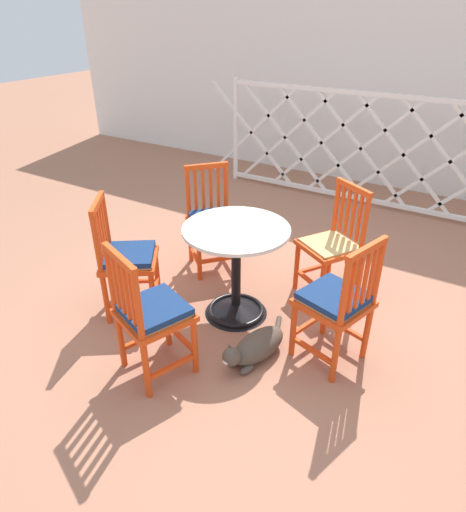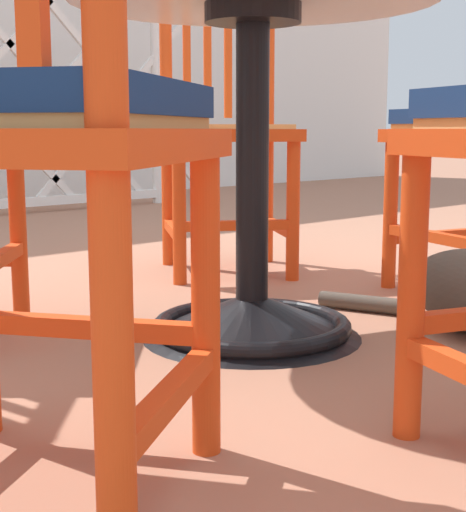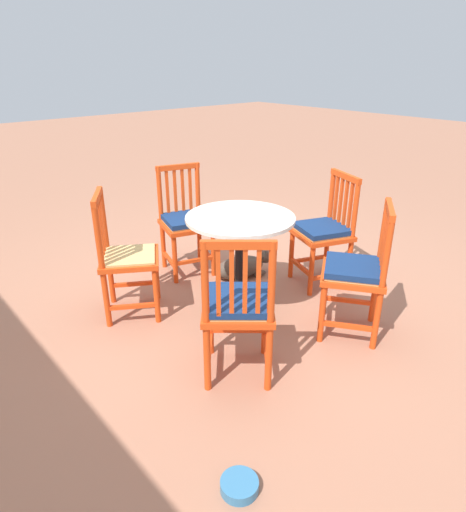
{
  "view_description": "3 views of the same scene",
  "coord_description": "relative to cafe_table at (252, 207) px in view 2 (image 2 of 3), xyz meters",
  "views": [
    {
      "loc": [
        1.32,
        -2.33,
        2.08
      ],
      "look_at": [
        -0.1,
        0.04,
        0.52
      ],
      "focal_mm": 31.3,
      "sensor_mm": 36.0,
      "label": 1
    },
    {
      "loc": [
        -1.23,
        -1.11,
        0.45
      ],
      "look_at": [
        -0.12,
        0.1,
        0.18
      ],
      "focal_mm": 54.06,
      "sensor_mm": 36.0,
      "label": 2
    },
    {
      "loc": [
        -2.22,
        2.03,
        1.73
      ],
      "look_at": [
        -0.08,
        0.13,
        0.44
      ],
      "focal_mm": 31.16,
      "sensor_mm": 36.0,
      "label": 3
    }
  ],
  "objects": [
    {
      "name": "ground_plane",
      "position": [
        0.09,
        -0.07,
        -0.28
      ],
      "size": [
        24.0,
        24.0,
        0.0
      ],
      "primitive_type": "plane",
      "color": "#A36B51"
    },
    {
      "name": "cafe_table",
      "position": [
        0.0,
        0.0,
        0.0
      ],
      "size": [
        0.76,
        0.76,
        0.73
      ],
      "color": "black",
      "rests_on": "ground_plane"
    },
    {
      "name": "orange_chair_by_planter",
      "position": [
        0.5,
        0.64,
        0.15
      ],
      "size": [
        0.55,
        0.55,
        0.91
      ],
      "color": "#D64214",
      "rests_on": "ground_plane"
    },
    {
      "name": "orange_chair_facing_out",
      "position": [
        -0.73,
        -0.37,
        0.16
      ],
      "size": [
        0.56,
        0.56,
        0.91
      ],
      "color": "#D64214",
      "rests_on": "ground_plane"
    }
  ]
}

